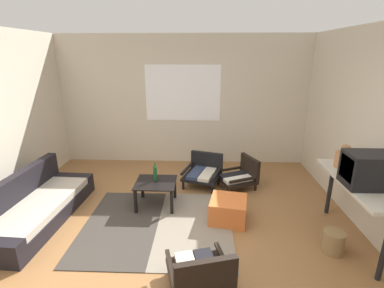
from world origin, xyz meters
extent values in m
plane|color=olive|center=(0.00, 0.00, 0.00)|extent=(7.80, 7.80, 0.00)
cube|color=beige|center=(0.00, 3.06, 1.35)|extent=(5.60, 0.12, 2.70)
cube|color=white|center=(0.00, 3.00, 1.52)|extent=(1.56, 0.01, 1.16)
cube|color=#38332D|center=(-0.72, 0.49, 0.01)|extent=(1.04, 1.85, 0.01)
cube|color=gray|center=(0.32, 0.49, 0.01)|extent=(1.04, 1.85, 0.01)
cube|color=black|center=(-1.92, 0.56, 0.10)|extent=(0.86, 2.04, 0.21)
cube|color=#B2A899|center=(-1.89, 0.56, 0.26)|extent=(0.75, 1.86, 0.10)
cube|color=black|center=(-2.24, 0.58, 0.39)|extent=(0.24, 2.01, 0.57)
cube|color=black|center=(-1.88, 1.47, 0.16)|extent=(0.76, 0.22, 0.31)
cube|color=black|center=(-0.30, 1.04, 0.40)|extent=(0.62, 0.57, 0.02)
cube|color=black|center=(-0.57, 1.29, 0.19)|extent=(0.04, 0.04, 0.39)
cube|color=black|center=(-0.03, 1.29, 0.19)|extent=(0.04, 0.04, 0.39)
cube|color=black|center=(-0.57, 0.80, 0.19)|extent=(0.04, 0.04, 0.39)
cube|color=black|center=(-0.03, 0.80, 0.19)|extent=(0.04, 0.04, 0.39)
cylinder|color=black|center=(0.59, 1.45, 0.08)|extent=(0.04, 0.04, 0.16)
cylinder|color=black|center=(0.09, 1.61, 0.08)|extent=(0.04, 0.04, 0.16)
cylinder|color=black|center=(0.76, 1.98, 0.08)|extent=(0.04, 0.04, 0.16)
cylinder|color=black|center=(0.25, 2.14, 0.08)|extent=(0.04, 0.04, 0.16)
cube|color=black|center=(0.42, 1.79, 0.18)|extent=(0.77, 0.78, 0.05)
cube|color=beige|center=(0.52, 1.74, 0.24)|extent=(0.36, 0.60, 0.06)
cube|color=#2D3856|center=(0.31, 1.81, 0.24)|extent=(0.36, 0.60, 0.06)
cube|color=black|center=(0.51, 2.07, 0.38)|extent=(0.60, 0.25, 0.34)
cube|color=black|center=(0.69, 1.71, 0.30)|extent=(0.23, 0.61, 0.04)
cube|color=black|center=(0.15, 1.88, 0.30)|extent=(0.23, 0.61, 0.04)
cylinder|color=black|center=(0.08, -0.43, 0.07)|extent=(0.04, 0.04, 0.13)
cylinder|color=black|center=(0.58, -0.29, 0.07)|extent=(0.04, 0.04, 0.13)
cube|color=black|center=(0.39, -0.61, 0.16)|extent=(0.73, 0.74, 0.05)
cube|color=beige|center=(0.29, -0.62, 0.21)|extent=(0.33, 0.57, 0.06)
cube|color=black|center=(0.49, -0.56, 0.21)|extent=(0.33, 0.57, 0.06)
cube|color=black|center=(0.46, -0.87, 0.37)|extent=(0.59, 0.22, 0.37)
cube|color=black|center=(0.12, -0.68, 0.27)|extent=(0.20, 0.59, 0.04)
cube|color=black|center=(0.66, -0.54, 0.27)|extent=(0.20, 0.59, 0.04)
cylinder|color=black|center=(0.91, 1.42, 0.06)|extent=(0.04, 0.04, 0.12)
cylinder|color=black|center=(0.72, 1.83, 0.06)|extent=(0.04, 0.04, 0.12)
cylinder|color=black|center=(1.37, 1.62, 0.06)|extent=(0.04, 0.04, 0.12)
cylinder|color=black|center=(1.18, 2.04, 0.06)|extent=(0.04, 0.04, 0.12)
cube|color=black|center=(1.04, 1.73, 0.15)|extent=(0.75, 0.73, 0.05)
cube|color=silver|center=(1.06, 1.63, 0.20)|extent=(0.55, 0.38, 0.06)
cube|color=black|center=(0.99, 1.81, 0.20)|extent=(0.55, 0.38, 0.06)
cube|color=black|center=(1.28, 1.83, 0.36)|extent=(0.28, 0.52, 0.38)
cube|color=black|center=(1.15, 1.50, 0.26)|extent=(0.55, 0.28, 0.04)
cube|color=black|center=(0.94, 1.95, 0.26)|extent=(0.55, 0.28, 0.04)
cube|color=#D1662D|center=(0.80, 0.66, 0.17)|extent=(0.59, 0.59, 0.33)
cube|color=beige|center=(2.32, 0.25, 0.83)|extent=(0.47, 1.46, 0.04)
cylinder|color=black|center=(2.32, 0.92, 0.41)|extent=(0.06, 0.06, 0.81)
cube|color=black|center=(2.32, 0.11, 1.05)|extent=(0.51, 0.38, 0.40)
cube|color=black|center=(2.08, 0.11, 1.07)|extent=(0.01, 0.30, 0.28)
cylinder|color=#A87047|center=(2.32, 0.67, 0.96)|extent=(0.23, 0.23, 0.21)
cylinder|color=#A87047|center=(2.32, 0.67, 1.11)|extent=(0.11, 0.11, 0.09)
cylinder|color=#194723|center=(-0.32, 1.10, 0.52)|extent=(0.06, 0.06, 0.23)
cylinder|color=#194723|center=(-0.32, 1.10, 0.67)|extent=(0.03, 0.03, 0.06)
cylinder|color=olive|center=(2.02, 0.01, 0.14)|extent=(0.25, 0.25, 0.28)
camera|label=1|loc=(0.42, -2.97, 2.33)|focal=26.60mm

